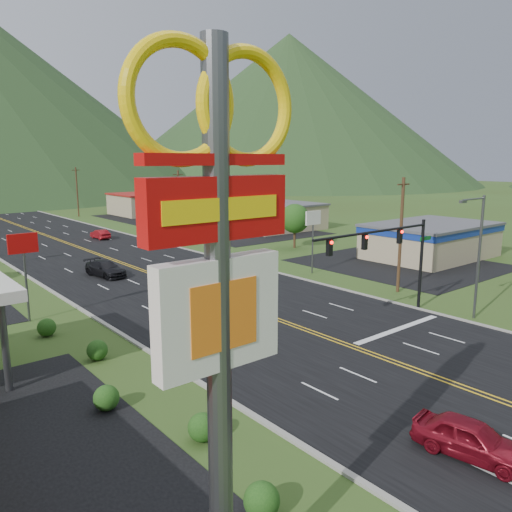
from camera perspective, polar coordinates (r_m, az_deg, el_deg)
pylon_sign at (r=11.13m, az=-4.43°, el=-0.20°), size 4.32×0.60×14.00m
traffic_signal at (r=36.89m, az=15.15°, el=1.01°), size 13.10×0.43×7.00m
streetlight_east at (r=38.89m, az=23.98°, el=0.72°), size 3.28×0.25×9.00m
building_east_near at (r=62.78m, az=19.36°, el=1.91°), size 15.40×10.40×4.10m
building_east_mid at (r=83.54m, az=2.25°, el=4.54°), size 14.40×11.40×4.30m
building_east_far at (r=110.06m, az=-11.63°, el=5.92°), size 16.40×12.40×4.50m
pole_sign_west_a at (r=38.63m, az=-25.03°, el=0.37°), size 2.00×0.18×6.40m
pole_sign_east_a at (r=50.77m, az=6.54°, el=3.63°), size 2.00×0.18×6.40m
pole_sign_east_b at (r=76.41m, az=-11.05°, el=5.93°), size 2.00×0.18×6.40m
tree_east_a at (r=65.65m, az=4.46°, el=4.29°), size 3.84×3.84×5.82m
tree_east_b at (r=98.49m, az=-9.40°, el=6.39°), size 3.84×3.84×5.82m
utility_pole_a at (r=44.88m, az=16.21°, el=2.40°), size 1.60×0.28×10.00m
utility_pole_b at (r=72.32m, az=-8.80°, el=5.79°), size 1.60×0.28×10.00m
utility_pole_c at (r=108.56m, az=-19.76°, el=6.96°), size 1.60×0.28×10.00m
utility_pole_d at (r=146.77m, az=-25.15°, el=7.44°), size 1.60×0.28×10.00m
mountain_ne at (r=251.74m, az=3.72°, el=16.28°), size 180.00×180.00×70.00m
car_red_near at (r=22.28m, az=23.36°, el=-18.69°), size 2.52×4.68×1.51m
car_dark_mid at (r=51.85m, az=-16.83°, el=-1.44°), size 2.91×5.48×1.51m
car_red_far at (r=76.72m, az=-17.38°, el=2.37°), size 1.59×4.17×1.36m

